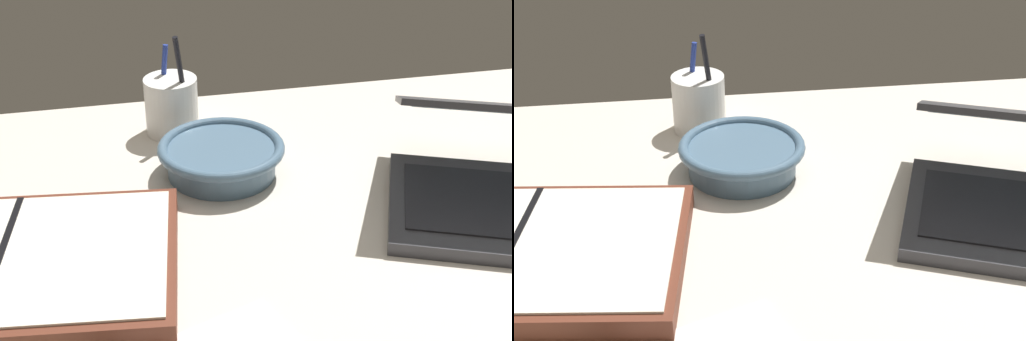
% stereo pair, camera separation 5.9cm
% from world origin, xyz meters
% --- Properties ---
extents(desk_top, '(1.40, 1.00, 0.02)m').
position_xyz_m(desk_top, '(0.00, 0.00, 0.01)').
color(desk_top, beige).
rests_on(desk_top, ground).
extents(bowl, '(0.18, 0.18, 0.05)m').
position_xyz_m(bowl, '(-0.04, 0.23, 0.05)').
color(bowl, slate).
rests_on(bowl, desk_top).
extents(pen_cup, '(0.08, 0.08, 0.16)m').
position_xyz_m(pen_cup, '(-0.09, 0.38, 0.07)').
color(pen_cup, white).
rests_on(pen_cup, desk_top).
extents(planner, '(0.41, 0.30, 0.03)m').
position_xyz_m(planner, '(-0.31, 0.06, 0.03)').
color(planner, brown).
rests_on(planner, desk_top).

